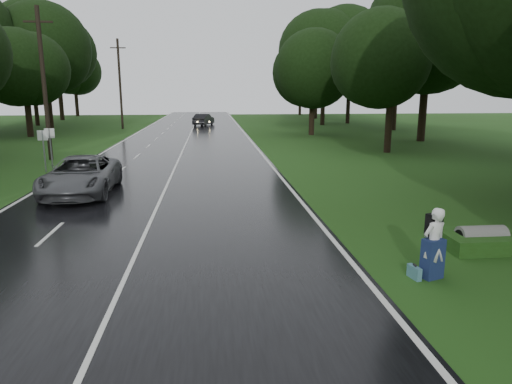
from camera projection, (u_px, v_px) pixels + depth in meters
ground at (137, 253)px, 12.99m from camera, size 160.00×160.00×0.00m
road at (180, 156)px, 32.42m from camera, size 12.00×140.00×0.04m
lane_center at (180, 155)px, 32.42m from camera, size 0.12×140.00×0.01m
grey_car at (81, 175)px, 20.22m from camera, size 2.85×5.95×1.64m
far_car at (204, 120)px, 60.91m from camera, size 2.92×4.93×1.53m
hitchhiker at (434, 246)px, 11.13m from camera, size 0.75×0.72×1.77m
suitcase at (414, 272)px, 11.21m from camera, size 0.21×0.46×0.32m
culvert at (480, 248)px, 13.42m from camera, size 1.35×0.68×0.68m
utility_pole_mid at (51, 160)px, 30.73m from camera, size 1.80×0.28×9.72m
utility_pole_far at (123, 129)px, 56.08m from camera, size 1.80×0.28×10.53m
road_sign_a at (46, 172)px, 26.10m from camera, size 0.56×0.10×2.35m
road_sign_b at (53, 169)px, 27.21m from camera, size 0.57×0.10×2.37m
tree_left_e at (31, 137)px, 46.31m from camera, size 7.53×7.53×11.77m
tree_left_f at (52, 129)px, 55.65m from camera, size 10.09×10.09×15.77m
tree_right_d at (387, 152)px, 34.45m from camera, size 7.77×7.77×12.13m
tree_right_e at (311, 135)px, 48.26m from camera, size 7.12×7.12×11.12m
tree_right_f at (322, 125)px, 62.48m from camera, size 10.73×10.73×16.77m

